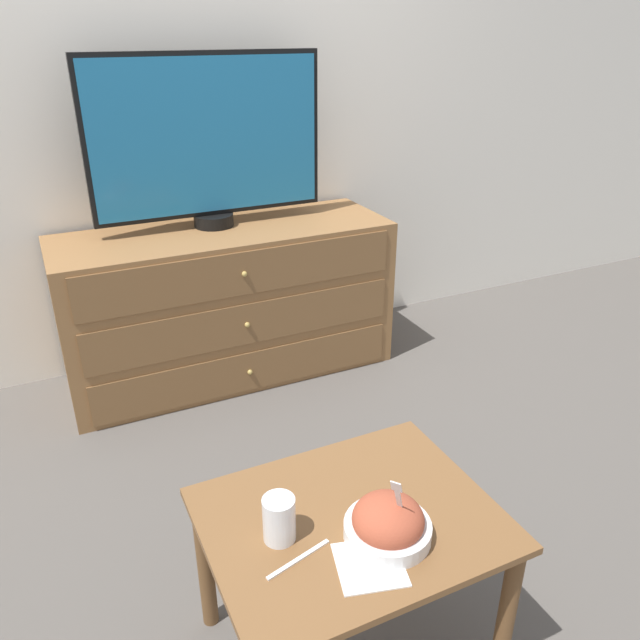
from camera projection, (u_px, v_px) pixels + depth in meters
name	position (u px, v px, depth m)	size (l,w,h in m)	color
ground_plane	(197.00, 348.00, 3.29)	(12.00, 12.00, 0.00)	#56514C
wall_back	(170.00, 86.00, 2.75)	(12.00, 0.05, 2.60)	white
dresser	(229.00, 303.00, 2.94)	(1.51, 0.53, 0.72)	olive
tv	(208.00, 141.00, 2.68)	(1.03, 0.18, 0.74)	black
coffee_table	(350.00, 541.00, 1.55)	(0.70, 0.56, 0.47)	brown
takeout_bowl	(388.00, 523.00, 1.44)	(0.20, 0.20, 0.20)	silver
drink_cup	(279.00, 521.00, 1.43)	(0.08, 0.08, 0.11)	beige
napkin	(370.00, 565.00, 1.38)	(0.18, 0.18, 0.00)	white
knife	(299.00, 559.00, 1.39)	(0.17, 0.05, 0.01)	white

